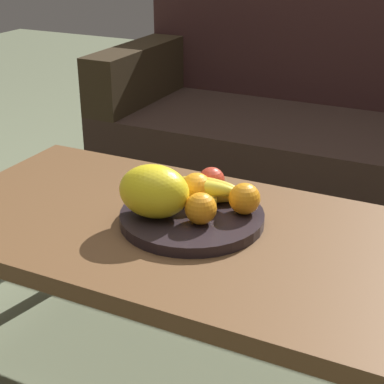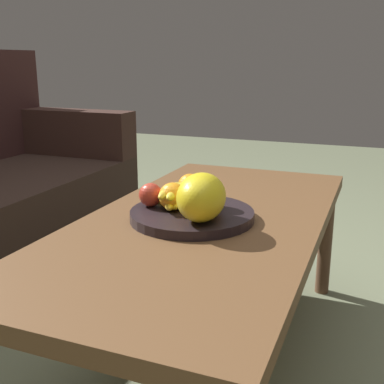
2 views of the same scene
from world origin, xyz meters
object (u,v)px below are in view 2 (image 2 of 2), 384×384
Objects in this scene: orange_right at (190,186)px; banana_bunch at (173,197)px; fruit_bowl at (192,215)px; coffee_table at (205,233)px; orange_left at (173,196)px; melon_large_front at (201,197)px; orange_front at (211,195)px; apple_left at (151,195)px.

orange_right reaches higher than banana_bunch.
coffee_table is at bearing -38.52° from fruit_bowl.
orange_right is (0.08, 0.07, 0.11)m from coffee_table.
orange_left reaches higher than banana_bunch.
orange_front is at bearing 6.68° from melon_large_front.
coffee_table is 18.02× the size of orange_front.
coffee_table is 0.15m from orange_right.
fruit_bowl is at bearing -75.30° from orange_left.
orange_left is 1.03× the size of orange_right.
apple_left is at bearing 108.19° from banana_bunch.
orange_left is at bearing 120.60° from coffee_table.
orange_right reaches higher than fruit_bowl.
banana_bunch is (0.02, -0.06, -0.00)m from apple_left.
apple_left is (-0.05, 0.16, -0.00)m from orange_front.
fruit_bowl is 0.07m from orange_front.
melon_large_front reaches higher than fruit_bowl.
banana_bunch is at bearing 104.97° from orange_front.
apple_left is at bearing 148.21° from orange_right.
melon_large_front is at bearing -142.89° from fruit_bowl.
coffee_table is 3.85× the size of fruit_bowl.
apple_left is at bearing 92.68° from fruit_bowl.
orange_front reaches higher than coffee_table.
orange_front is at bearing -73.84° from apple_left.
melon_large_front is at bearing -118.34° from orange_left.
banana_bunch is (0.03, 0.01, -0.01)m from orange_left.
orange_front reaches higher than banana_bunch.
orange_left is at bearing 179.21° from orange_right.
fruit_bowl is 4.68× the size of orange_front.
coffee_table is 17.22× the size of orange_left.
orange_right is 0.45× the size of banana_bunch.
banana_bunch is at bearing 77.71° from fruit_bowl.
coffee_table is 17.73× the size of orange_right.
orange_right is (0.12, -0.00, -0.00)m from orange_left.
coffee_table is at bearing 122.33° from orange_front.
orange_right is 0.13m from apple_left.
banana_bunch reaches higher than fruit_bowl.
orange_front reaches higher than fruit_bowl.
orange_front is at bearing -57.67° from coffee_table.
melon_large_front reaches higher than orange_front.
apple_left is at bearing 83.64° from orange_left.
orange_left is at bearing 61.66° from melon_large_front.
orange_left is 0.12m from orange_right.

